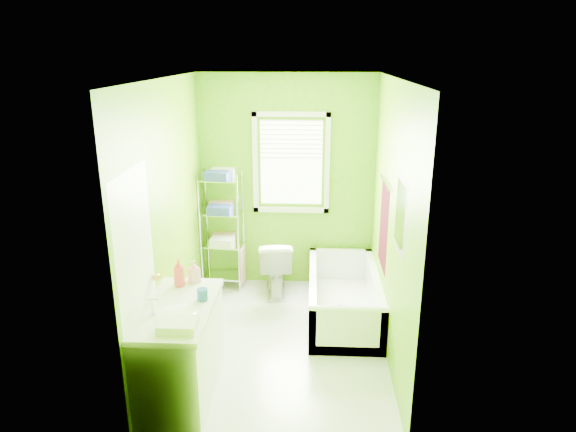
{
  "coord_description": "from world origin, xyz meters",
  "views": [
    {
      "loc": [
        0.31,
        -4.59,
        2.83
      ],
      "look_at": [
        0.07,
        0.25,
        1.27
      ],
      "focal_mm": 32.0,
      "sensor_mm": 36.0,
      "label": 1
    }
  ],
  "objects_px": {
    "bathtub": "(343,303)",
    "vanity": "(181,348)",
    "wire_shelf_unit": "(223,217)",
    "toilet": "(275,266)"
  },
  "relations": [
    {
      "from": "wire_shelf_unit",
      "to": "toilet",
      "type": "bearing_deg",
      "value": -14.35
    },
    {
      "from": "vanity",
      "to": "wire_shelf_unit",
      "type": "height_order",
      "value": "wire_shelf_unit"
    },
    {
      "from": "bathtub",
      "to": "wire_shelf_unit",
      "type": "height_order",
      "value": "wire_shelf_unit"
    },
    {
      "from": "bathtub",
      "to": "wire_shelf_unit",
      "type": "bearing_deg",
      "value": 152.88
    },
    {
      "from": "vanity",
      "to": "wire_shelf_unit",
      "type": "distance_m",
      "value": 2.2
    },
    {
      "from": "bathtub",
      "to": "wire_shelf_unit",
      "type": "xyz_separation_m",
      "value": [
        -1.44,
        0.74,
        0.74
      ]
    },
    {
      "from": "toilet",
      "to": "wire_shelf_unit",
      "type": "xyz_separation_m",
      "value": [
        -0.64,
        0.16,
        0.56
      ]
    },
    {
      "from": "bathtub",
      "to": "toilet",
      "type": "relative_size",
      "value": 2.33
    },
    {
      "from": "bathtub",
      "to": "vanity",
      "type": "xyz_separation_m",
      "value": [
        -1.45,
        -1.41,
        0.28
      ]
    },
    {
      "from": "bathtub",
      "to": "toilet",
      "type": "height_order",
      "value": "toilet"
    }
  ]
}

